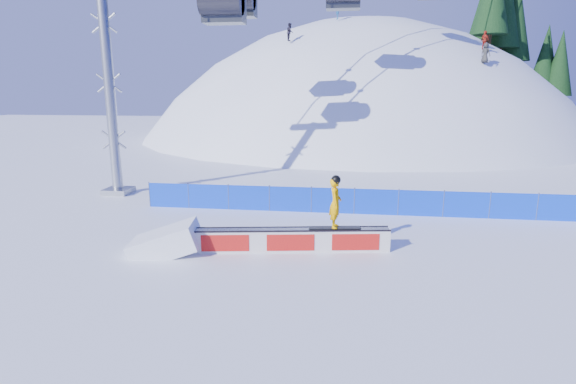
# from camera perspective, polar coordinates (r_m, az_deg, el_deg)

# --- Properties ---
(ground) EXTENTS (160.00, 160.00, 0.00)m
(ground) POSITION_cam_1_polar(r_m,az_deg,el_deg) (16.96, 11.91, -6.90)
(ground) COLOR white
(ground) RESTS_ON ground
(snow_hill) EXTENTS (64.00, 64.00, 64.00)m
(snow_hill) POSITION_cam_1_polar(r_m,az_deg,el_deg) (62.59, 8.43, -9.50)
(snow_hill) COLOR white
(snow_hill) RESTS_ON ground
(treeline) EXTENTS (21.72, 11.22, 18.51)m
(treeline) POSITION_cam_1_polar(r_m,az_deg,el_deg) (61.44, 32.12, 14.79)
(treeline) COLOR #352215
(treeline) RESTS_ON ground
(safety_fence) EXTENTS (22.05, 0.05, 1.30)m
(safety_fence) POSITION_cam_1_polar(r_m,az_deg,el_deg) (21.09, 11.13, -1.25)
(safety_fence) COLOR #0938D7
(safety_fence) RESTS_ON ground
(rail_box) EXTENTS (7.07, 1.60, 0.85)m
(rail_box) POSITION_cam_1_polar(r_m,az_deg,el_deg) (16.10, 0.30, -6.11)
(rail_box) COLOR silver
(rail_box) RESTS_ON ground
(snow_ramp) EXTENTS (2.71, 1.93, 1.56)m
(snow_ramp) POSITION_cam_1_polar(r_m,az_deg,el_deg) (16.72, -15.19, -7.38)
(snow_ramp) COLOR white
(snow_ramp) RESTS_ON ground
(snowboarder) EXTENTS (1.86, 0.66, 1.92)m
(snowboarder) POSITION_cam_1_polar(r_m,az_deg,el_deg) (15.83, 6.04, -1.33)
(snowboarder) COLOR black
(snowboarder) RESTS_ON rail_box
(distant_skiers) EXTENTS (18.61, 8.77, 6.57)m
(distant_skiers) POSITION_cam_1_polar(r_m,az_deg,el_deg) (46.35, 11.84, 19.49)
(distant_skiers) COLOR black
(distant_skiers) RESTS_ON ground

